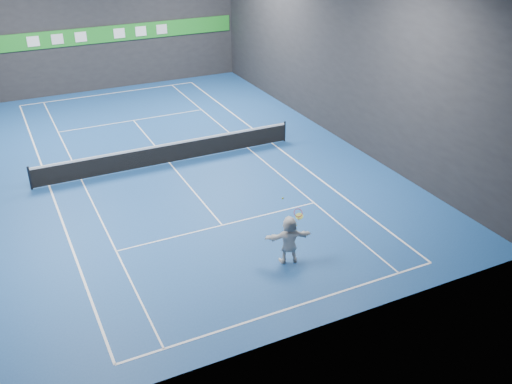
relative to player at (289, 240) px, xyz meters
name	(u,v)px	position (x,y,z in m)	size (l,w,h in m)	color
ground	(169,163)	(-1.12, 9.63, -0.88)	(26.00, 26.00, 0.00)	navy
wall_back	(98,18)	(-1.12, 22.63, 3.62)	(18.00, 0.10, 9.00)	black
wall_front	(318,193)	(-1.12, -3.37, 3.62)	(18.00, 0.10, 9.00)	black
wall_right	(336,48)	(7.88, 9.63, 3.62)	(0.10, 26.00, 9.00)	black
baseline_near	(292,307)	(-1.12, -2.26, -0.87)	(10.98, 0.08, 0.01)	white
baseline_far	(111,93)	(-1.12, 21.52, -0.87)	(10.98, 0.08, 0.01)	white
sideline_doubles_left	(49,186)	(-6.61, 9.63, -0.87)	(0.08, 23.78, 0.01)	white
sideline_doubles_right	(272,143)	(4.37, 9.63, -0.87)	(0.08, 23.78, 0.01)	white
sideline_singles_left	(81,180)	(-5.23, 9.63, -0.87)	(0.06, 23.78, 0.01)	white
sideline_singles_right	(248,148)	(2.99, 9.63, -0.87)	(0.06, 23.78, 0.01)	white
service_line_near	(222,225)	(-1.12, 3.23, -0.87)	(8.23, 0.06, 0.01)	white
service_line_far	(133,120)	(-1.12, 16.03, -0.87)	(8.23, 0.06, 0.01)	white
center_service_line	(169,163)	(-1.12, 9.63, -0.87)	(0.06, 12.80, 0.01)	white
player	(289,240)	(0.00, 0.00, 0.00)	(1.63, 0.52, 1.75)	silver
tennis_ball	(283,198)	(-0.21, 0.13, 1.58)	(0.07, 0.07, 0.07)	#C7D924
tennis_net	(169,152)	(-1.12, 9.63, -0.34)	(12.50, 0.10, 1.07)	black
sponsor_banner	(100,35)	(-1.12, 22.57, 2.62)	(17.64, 0.11, 1.00)	#1E8A25
tennis_racket	(298,215)	(0.34, 0.05, 0.85)	(0.45, 0.34, 0.77)	#AD121E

